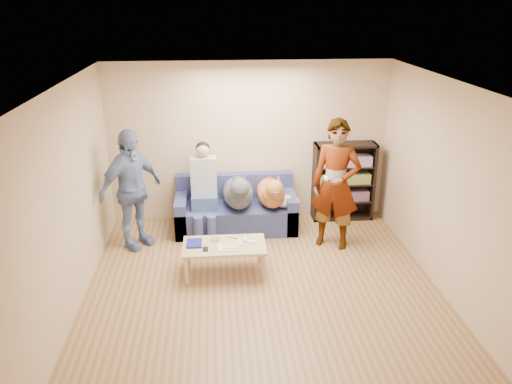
{
  "coord_description": "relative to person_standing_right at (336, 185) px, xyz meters",
  "views": [
    {
      "loc": [
        -0.56,
        -5.27,
        3.48
      ],
      "look_at": [
        0.0,
        1.2,
        0.95
      ],
      "focal_mm": 35.0,
      "sensor_mm": 36.0,
      "label": 1
    }
  ],
  "objects": [
    {
      "name": "headphone_cup_b",
      "position": [
        -1.44,
        -0.62,
        -0.53
      ],
      "size": [
        0.07,
        0.07,
        0.02
      ],
      "primitive_type": "cylinder",
      "color": "white",
      "rests_on": "coffee_table"
    },
    {
      "name": "notebook_blue",
      "position": [
        -2.04,
        -0.63,
        -0.53
      ],
      "size": [
        0.2,
        0.26,
        0.03
      ],
      "primitive_type": "cube",
      "color": "navy",
      "rests_on": "coffee_table"
    },
    {
      "name": "wall_back",
      "position": [
        -1.17,
        1.15,
        0.34
      ],
      "size": [
        4.5,
        0.0,
        4.5
      ],
      "primitive_type": "plane",
      "rotation": [
        1.57,
        0.0,
        0.0
      ],
      "color": "tan",
      "rests_on": "ground"
    },
    {
      "name": "person_standing_right",
      "position": [
        0.0,
        0.0,
        0.0
      ],
      "size": [
        0.83,
        0.71,
        1.93
      ],
      "primitive_type": "imported",
      "rotation": [
        0.0,
        0.0,
        -0.42
      ],
      "color": "gray",
      "rests_on": "ground"
    },
    {
      "name": "pen_orange",
      "position": [
        -1.66,
        -0.84,
        -0.54
      ],
      "size": [
        0.13,
        0.06,
        0.01
      ],
      "primitive_type": "cylinder",
      "rotation": [
        0.0,
        1.57,
        0.35
      ],
      "color": "orange",
      "rests_on": "coffee_table"
    },
    {
      "name": "person_standing_left",
      "position": [
        -2.95,
        0.24,
        -0.07
      ],
      "size": [
        1.05,
        1.05,
        1.79
      ],
      "primitive_type": "imported",
      "rotation": [
        0.0,
        0.0,
        0.79
      ],
      "color": "#7287B7",
      "rests_on": "ground"
    },
    {
      "name": "blanket",
      "position": [
        -0.64,
        0.55,
        -0.46
      ],
      "size": [
        0.46,
        0.39,
        0.16
      ],
      "primitive_type": "ellipsoid",
      "color": "#A2A1A6",
      "rests_on": "sofa"
    },
    {
      "name": "person_seated",
      "position": [
        -1.91,
        0.62,
        -0.19
      ],
      "size": [
        0.4,
        0.73,
        1.47
      ],
      "color": "#3F528B",
      "rests_on": "sofa"
    },
    {
      "name": "coffee_table",
      "position": [
        -1.64,
        -0.68,
        -0.59
      ],
      "size": [
        1.1,
        0.6,
        0.42
      ],
      "color": "tan",
      "rests_on": "ground"
    },
    {
      "name": "ceiling",
      "position": [
        -1.17,
        -1.35,
        1.64
      ],
      "size": [
        5.0,
        5.0,
        0.0
      ],
      "primitive_type": "plane",
      "rotation": [
        3.14,
        0.0,
        0.0
      ],
      "color": "white",
      "rests_on": "ground"
    },
    {
      "name": "wall_left",
      "position": [
        -3.42,
        -1.35,
        0.34
      ],
      "size": [
        0.0,
        5.0,
        5.0
      ],
      "primitive_type": "plane",
      "rotation": [
        1.57,
        0.0,
        1.57
      ],
      "color": "tan",
      "rests_on": "ground"
    },
    {
      "name": "magazine",
      "position": [
        -1.56,
        -0.76,
        -0.52
      ],
      "size": [
        0.22,
        0.17,
        0.01
      ],
      "primitive_type": "cube",
      "color": "beige",
      "rests_on": "coffee_table"
    },
    {
      "name": "papers",
      "position": [
        -1.59,
        -0.78,
        -0.54
      ],
      "size": [
        0.26,
        0.2,
        0.02
      ],
      "primitive_type": "cube",
      "color": "white",
      "rests_on": "coffee_table"
    },
    {
      "name": "headphone_cup_a",
      "position": [
        -1.44,
        -0.7,
        -0.53
      ],
      "size": [
        0.07,
        0.07,
        0.02
      ],
      "primitive_type": "cylinder",
      "color": "white",
      "rests_on": "coffee_table"
    },
    {
      "name": "wall_front",
      "position": [
        -1.17,
        -3.85,
        0.34
      ],
      "size": [
        4.5,
        0.0,
        4.5
      ],
      "primitive_type": "plane",
      "rotation": [
        -1.57,
        0.0,
        0.0
      ],
      "color": "tan",
      "rests_on": "ground"
    },
    {
      "name": "dog_gray",
      "position": [
        -1.38,
        0.58,
        -0.29
      ],
      "size": [
        0.48,
        1.28,
        0.69
      ],
      "color": "#464850",
      "rests_on": "sofa"
    },
    {
      "name": "sofa",
      "position": [
        -1.42,
        0.74,
        -0.68
      ],
      "size": [
        1.9,
        0.85,
        0.82
      ],
      "color": "#515B93",
      "rests_on": "ground"
    },
    {
      "name": "camera_silver",
      "position": [
        -1.76,
        -0.56,
        -0.52
      ],
      "size": [
        0.11,
        0.06,
        0.05
      ],
      "primitive_type": "cube",
      "color": "#AFB0B4",
      "rests_on": "coffee_table"
    },
    {
      "name": "dog_tan",
      "position": [
        -0.87,
        0.57,
        -0.31
      ],
      "size": [
        0.44,
        1.18,
        0.63
      ],
      "color": "#C0613A",
      "rests_on": "sofa"
    },
    {
      "name": "pen_black",
      "position": [
        -1.52,
        -0.5,
        -0.54
      ],
      "size": [
        0.13,
        0.08,
        0.01
      ],
      "primitive_type": "cylinder",
      "rotation": [
        0.0,
        1.57,
        -0.52
      ],
      "color": "black",
      "rests_on": "coffee_table"
    },
    {
      "name": "bookshelf",
      "position": [
        0.38,
        0.98,
        -0.28
      ],
      "size": [
        1.0,
        0.34,
        1.3
      ],
      "color": "black",
      "rests_on": "ground"
    },
    {
      "name": "wall_right",
      "position": [
        1.08,
        -1.35,
        0.34
      ],
      "size": [
        0.0,
        5.0,
        5.0
      ],
      "primitive_type": "plane",
      "rotation": [
        1.57,
        0.0,
        -1.57
      ],
      "color": "tan",
      "rests_on": "ground"
    },
    {
      "name": "controller_a",
      "position": [
        -1.36,
        -0.58,
        -0.53
      ],
      "size": [
        0.04,
        0.13,
        0.03
      ],
      "primitive_type": "cube",
      "color": "white",
      "rests_on": "coffee_table"
    },
    {
      "name": "controller_b",
      "position": [
        -1.28,
        -0.66,
        -0.53
      ],
      "size": [
        0.09,
        0.06,
        0.03
      ],
      "primitive_type": "cube",
      "color": "white",
      "rests_on": "coffee_table"
    },
    {
      "name": "ground",
      "position": [
        -1.17,
        -1.35,
        -0.96
      ],
      "size": [
        5.0,
        5.0,
        0.0
      ],
      "primitive_type": "plane",
      "color": "olive",
      "rests_on": "ground"
    },
    {
      "name": "held_controller",
      "position": [
        -0.2,
        -0.2,
        0.18
      ],
      "size": [
        0.05,
        0.13,
        0.03
      ],
      "primitive_type": "cube",
      "rotation": [
        0.0,
        0.0,
        -0.08
      ],
      "color": "white",
      "rests_on": "person_standing_right"
    },
    {
      "name": "wallet",
      "position": [
        -1.89,
        -0.8,
        -0.54
      ],
      "size": [
        0.07,
        0.12,
        0.02
      ],
      "primitive_type": "cube",
      "color": "black",
      "rests_on": "coffee_table"
    }
  ]
}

